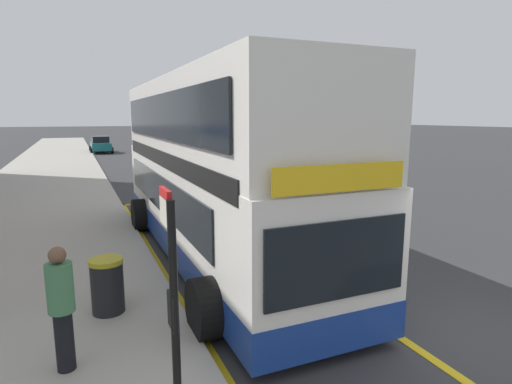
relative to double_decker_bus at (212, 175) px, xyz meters
The scene contains 8 objects.
ground_plane 26.35m from the double_decker_bus, 84.63° to the left, with size 260.00×260.00×0.00m, color #333335.
pavement_near 26.62m from the double_decker_bus, 99.86° to the left, with size 6.00×76.00×0.14m, color #A39E93.
double_decker_bus is the anchor object (origin of this frame).
bus_bay_markings 2.06m from the double_decker_bus, 114.75° to the left, with size 3.08×14.56×0.01m.
bus_stop_sign 6.20m from the double_decker_bus, 111.63° to the right, with size 0.09×0.51×2.61m.
parked_car_teal_ahead 33.83m from the double_decker_bus, 91.13° to the left, with size 2.09×4.20×1.62m.
pedestrian_waiting_near_sign 5.52m from the double_decker_bus, 129.14° to the right, with size 0.34×0.34×1.72m.
litter_bin 4.10m from the double_decker_bus, 136.16° to the right, with size 0.58×0.58×0.96m.
Camera 1 is at (-5.59, -4.08, 3.50)m, focal length 29.30 mm.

